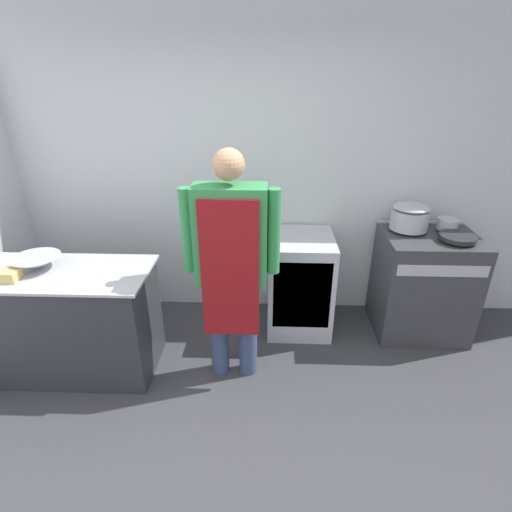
# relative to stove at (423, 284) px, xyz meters

# --- Properties ---
(ground_plane) EXTENTS (14.00, 14.00, 0.00)m
(ground_plane) POSITION_rel_stove_xyz_m (-1.62, -1.63, -0.47)
(ground_plane) COLOR #38383D
(wall_back) EXTENTS (8.00, 0.05, 2.70)m
(wall_back) POSITION_rel_stove_xyz_m (-1.62, 0.39, 0.88)
(wall_back) COLOR silver
(wall_back) RESTS_ON ground_plane
(prep_counter) EXTENTS (1.37, 0.63, 0.87)m
(prep_counter) POSITION_rel_stove_xyz_m (-2.93, -0.63, -0.03)
(prep_counter) COLOR #2D2D33
(prep_counter) RESTS_ON ground_plane
(stove) EXTENTS (0.78, 0.64, 0.95)m
(stove) POSITION_rel_stove_xyz_m (0.00, 0.00, 0.00)
(stove) COLOR #38383D
(stove) RESTS_ON ground_plane
(fridge_unit) EXTENTS (0.57, 0.63, 0.89)m
(fridge_unit) POSITION_rel_stove_xyz_m (-1.09, 0.03, -0.02)
(fridge_unit) COLOR silver
(fridge_unit) RESTS_ON ground_plane
(person_cook) EXTENTS (0.68, 0.24, 1.76)m
(person_cook) POSITION_rel_stove_xyz_m (-1.64, -0.65, 0.55)
(person_cook) COLOR #38476B
(person_cook) RESTS_ON ground_plane
(mixing_bowl) EXTENTS (0.35, 0.35, 0.10)m
(mixing_bowl) POSITION_rel_stove_xyz_m (-3.08, -0.59, 0.45)
(mixing_bowl) COLOR #B2B5BC
(mixing_bowl) RESTS_ON prep_counter
(plastic_tub) EXTENTS (0.12, 0.12, 0.07)m
(plastic_tub) POSITION_rel_stove_xyz_m (-3.18, -0.77, 0.44)
(plastic_tub) COLOR #D8B266
(plastic_tub) RESTS_ON prep_counter
(stock_pot) EXTENTS (0.31, 0.31, 0.22)m
(stock_pot) POSITION_rel_stove_xyz_m (-0.18, 0.11, 0.60)
(stock_pot) COLOR #B2B5BC
(stock_pot) RESTS_ON stove
(saute_pan) EXTENTS (0.29, 0.29, 0.04)m
(saute_pan) POSITION_rel_stove_xyz_m (0.16, -0.11, 0.50)
(saute_pan) COLOR #262628
(saute_pan) RESTS_ON stove
(sauce_pot) EXTENTS (0.17, 0.17, 0.09)m
(sauce_pot) POSITION_rel_stove_xyz_m (0.16, 0.11, 0.53)
(sauce_pot) COLOR #B2B5BC
(sauce_pot) RESTS_ON stove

